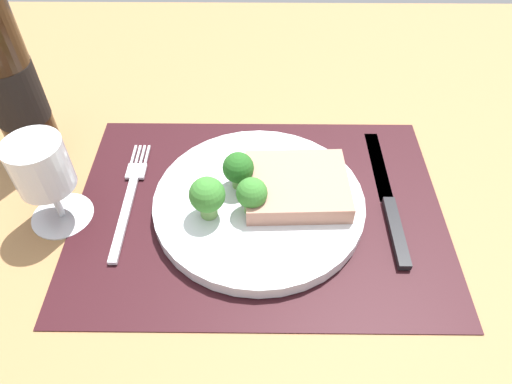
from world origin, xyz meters
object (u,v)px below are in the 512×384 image
steak (293,186)px  wine_glass (38,171)px  wine_bottle (5,82)px  knife (385,203)px  plate (255,203)px  fork (126,196)px

steak → wine_glass: wine_glass is taller
wine_bottle → steak: bearing=-14.8°
knife → wine_bottle: 47.75cm
plate → fork: (-15.87, 1.42, -0.55)cm
knife → steak: bearing=178.7°
steak → fork: 20.45cm
knife → wine_glass: 39.79cm
fork → wine_glass: bearing=-156.7°
steak → wine_glass: 28.30cm
fork → wine_bottle: (-13.99, 8.67, 10.52)cm
fork → wine_glass: 10.62cm
wine_glass → steak: bearing=5.0°
plate → steak: bearing=13.2°
plate → wine_glass: size_ratio=2.20×
knife → wine_glass: wine_glass is taller
plate → wine_glass: bearing=-176.6°
fork → wine_glass: (-7.54, -2.80, 6.93)cm
wine_bottle → fork: bearing=-31.8°
fork → wine_bottle: wine_bottle is taller
wine_bottle → wine_glass: 13.64cm
steak → wine_glass: bearing=-175.0°
knife → plate: bearing=-176.8°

